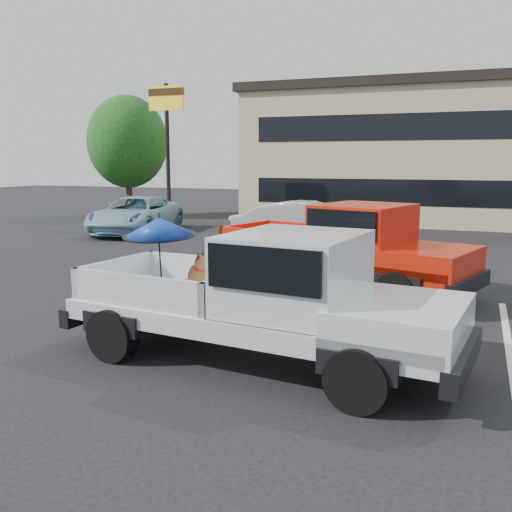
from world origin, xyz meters
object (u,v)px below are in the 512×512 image
at_px(red_pickup, 355,245).
at_px(blue_suv, 136,215).
at_px(tree_left, 127,142).
at_px(silver_sedan, 309,228).
at_px(motel_sign, 167,117).
at_px(silver_pickup, 278,292).

bearing_deg(red_pickup, blue_suv, 161.76).
height_order(tree_left, silver_sedan, tree_left).
height_order(motel_sign, silver_pickup, motel_sign).
xyz_separation_m(silver_pickup, blue_suv, (-10.04, 11.97, -0.34)).
relative_size(tree_left, red_pickup, 0.98).
xyz_separation_m(tree_left, silver_sedan, (11.70, -7.95, -2.94)).
bearing_deg(blue_suv, silver_pickup, -58.97).
height_order(silver_pickup, red_pickup, silver_pickup).
distance_m(silver_pickup, blue_suv, 15.63).
height_order(tree_left, red_pickup, tree_left).
height_order(red_pickup, blue_suv, red_pickup).
relative_size(silver_pickup, red_pickup, 0.95).
relative_size(tree_left, silver_pickup, 1.02).
relative_size(red_pickup, blue_suv, 1.20).
bearing_deg(motel_sign, red_pickup, -43.76).
bearing_deg(silver_sedan, tree_left, 62.31).
distance_m(red_pickup, blue_suv, 12.43).
xyz_separation_m(red_pickup, blue_suv, (-10.15, 7.18, -0.34)).
xyz_separation_m(red_pickup, silver_sedan, (-2.34, 4.66, -0.26)).
relative_size(silver_sedan, blue_suv, 0.93).
xyz_separation_m(motel_sign, red_pickup, (10.04, -9.61, -3.60)).
height_order(silver_pickup, silver_sedan, silver_pickup).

